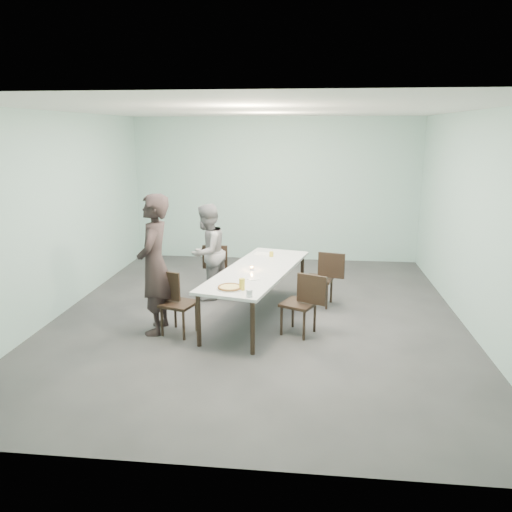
# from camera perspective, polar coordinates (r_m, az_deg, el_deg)

# --- Properties ---
(ground) EXTENTS (7.00, 7.00, 0.00)m
(ground) POSITION_cam_1_polar(r_m,az_deg,el_deg) (7.59, 0.20, -6.88)
(ground) COLOR #333335
(ground) RESTS_ON ground
(room_shell) EXTENTS (6.02, 7.02, 3.01)m
(room_shell) POSITION_cam_1_polar(r_m,az_deg,el_deg) (7.11, 0.22, 8.52)
(room_shell) COLOR #9DC6BF
(room_shell) RESTS_ON ground
(table) EXTENTS (1.48, 2.74, 0.75)m
(table) POSITION_cam_1_polar(r_m,az_deg,el_deg) (7.32, 0.15, -1.94)
(table) COLOR white
(table) RESTS_ON ground
(chair_near_left) EXTENTS (0.65, 0.52, 0.87)m
(chair_near_left) POSITION_cam_1_polar(r_m,az_deg,el_deg) (6.92, -9.41, -4.78)
(chair_near_left) COLOR black
(chair_near_left) RESTS_ON ground
(chair_far_left) EXTENTS (0.61, 0.43, 0.87)m
(chair_far_left) POSITION_cam_1_polar(r_m,az_deg,el_deg) (8.37, -3.95, -1.26)
(chair_far_left) COLOR black
(chair_far_left) RESTS_ON ground
(chair_near_right) EXTENTS (0.65, 0.56, 0.87)m
(chair_near_right) POSITION_cam_1_polar(r_m,az_deg,el_deg) (6.79, 5.51, -5.01)
(chair_near_right) COLOR black
(chair_near_right) RESTS_ON ground
(chair_far_right) EXTENTS (0.65, 0.51, 0.87)m
(chair_far_right) POSITION_cam_1_polar(r_m,az_deg,el_deg) (7.97, 7.78, -2.16)
(chair_far_right) COLOR black
(chair_far_right) RESTS_ON ground
(diner_near) EXTENTS (0.49, 0.72, 1.92)m
(diner_near) POSITION_cam_1_polar(r_m,az_deg,el_deg) (6.89, -11.52, -0.97)
(diner_near) COLOR black
(diner_near) RESTS_ON ground
(diner_far) EXTENTS (0.83, 0.93, 1.58)m
(diner_far) POSITION_cam_1_polar(r_m,az_deg,el_deg) (8.20, -5.61, 0.45)
(diner_far) COLOR gray
(diner_far) RESTS_ON ground
(pizza) EXTENTS (0.34, 0.34, 0.04)m
(pizza) POSITION_cam_1_polar(r_m,az_deg,el_deg) (6.42, -3.00, -3.61)
(pizza) COLOR white
(pizza) RESTS_ON table
(side_plate) EXTENTS (0.18, 0.18, 0.01)m
(side_plate) POSITION_cam_1_polar(r_m,az_deg,el_deg) (6.84, -0.31, -2.58)
(side_plate) COLOR white
(side_plate) RESTS_ON table
(beer_glass) EXTENTS (0.08, 0.08, 0.15)m
(beer_glass) POSITION_cam_1_polar(r_m,az_deg,el_deg) (6.35, -1.61, -3.25)
(beer_glass) COLOR gold
(beer_glass) RESTS_ON table
(water_tumbler) EXTENTS (0.08, 0.08, 0.09)m
(water_tumbler) POSITION_cam_1_polar(r_m,az_deg,el_deg) (6.11, -0.76, -4.26)
(water_tumbler) COLOR silver
(water_tumbler) RESTS_ON table
(tealight) EXTENTS (0.06, 0.06, 0.05)m
(tealight) POSITION_cam_1_polar(r_m,az_deg,el_deg) (7.25, -0.48, -1.47)
(tealight) COLOR silver
(tealight) RESTS_ON table
(amber_tumbler) EXTENTS (0.07, 0.07, 0.08)m
(amber_tumbler) POSITION_cam_1_polar(r_m,az_deg,el_deg) (8.03, 1.77, 0.22)
(amber_tumbler) COLOR gold
(amber_tumbler) RESTS_ON table
(menu) EXTENTS (0.34, 0.28, 0.01)m
(menu) POSITION_cam_1_polar(r_m,az_deg,el_deg) (8.20, 0.85, 0.26)
(menu) COLOR silver
(menu) RESTS_ON table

